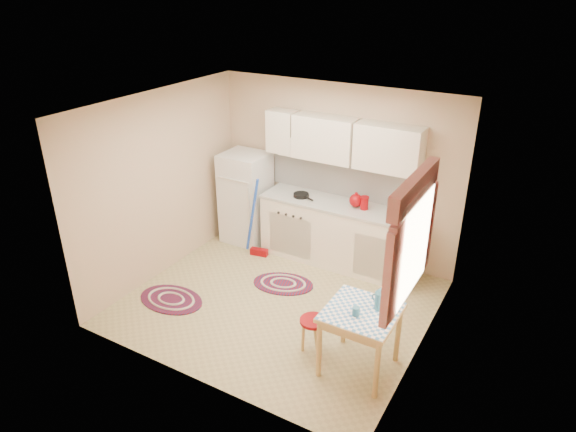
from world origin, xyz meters
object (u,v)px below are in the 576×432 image
at_px(fridge, 246,198).
at_px(base_cabinets, 339,235).
at_px(table, 359,340).
at_px(stool, 313,335).

distance_m(fridge, base_cabinets, 1.56).
distance_m(base_cabinets, table, 2.21).
distance_m(table, stool, 0.56).
distance_m(fridge, stool, 2.86).
bearing_deg(fridge, stool, -41.22).
bearing_deg(fridge, table, -34.95).
xyz_separation_m(fridge, stool, (2.12, -1.86, -0.49)).
xyz_separation_m(base_cabinets, table, (1.12, -1.91, -0.08)).
bearing_deg(table, stool, -179.76).
height_order(fridge, stool, fridge).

